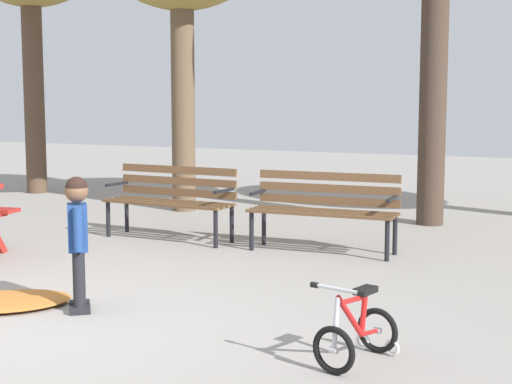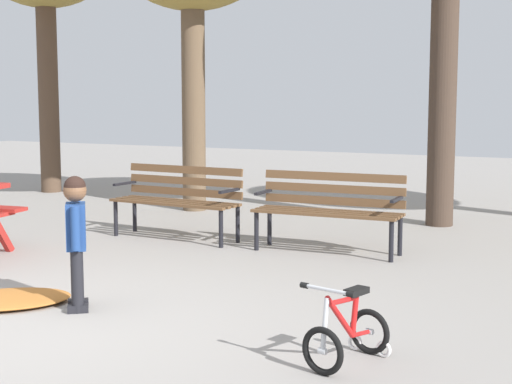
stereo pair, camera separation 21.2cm
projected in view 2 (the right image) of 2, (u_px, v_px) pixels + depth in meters
ground at (22, 327)px, 5.70m from camera, size 36.00×36.00×0.00m
park_bench_far_left at (179, 196)px, 9.24m from camera, size 1.62×0.52×0.85m
park_bench_left at (330, 205)px, 8.43m from camera, size 1.62×0.54×0.85m
child_standing at (76, 232)px, 6.11m from camera, size 0.29×0.33×1.06m
kids_bicycle at (348, 333)px, 4.90m from camera, size 0.47×0.61×0.54m
leaf_pile at (7, 299)px, 6.36m from camera, size 1.23×1.21×0.07m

